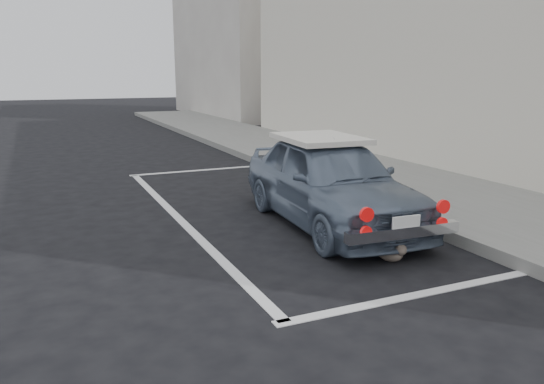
{
  "coord_description": "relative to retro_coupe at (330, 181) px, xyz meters",
  "views": [
    {
      "loc": [
        -2.64,
        -4.12,
        2.01
      ],
      "look_at": [
        -0.36,
        0.98,
        0.75
      ],
      "focal_mm": 35.0,
      "sensor_mm": 36.0,
      "label": 1
    }
  ],
  "objects": [
    {
      "name": "cat",
      "position": [
        -0.12,
        -1.53,
        -0.49
      ],
      "size": [
        0.3,
        0.45,
        0.25
      ],
      "rotation": [
        0.0,
        0.0,
        0.32
      ],
      "color": "brown",
      "rests_on": "ground"
    },
    {
      "name": "pline_rear",
      "position": [
        -0.4,
        -2.38,
        -0.6
      ],
      "size": [
        3.0,
        0.12,
        0.01
      ],
      "primitive_type": "cube",
      "color": "silver",
      "rests_on": "ground"
    },
    {
      "name": "retro_coupe",
      "position": [
        0.0,
        0.0,
        0.0
      ],
      "size": [
        1.63,
        3.6,
        1.2
      ],
      "rotation": [
        0.0,
        0.0,
        -0.06
      ],
      "color": "slate",
      "rests_on": "ground"
    },
    {
      "name": "sidewalk",
      "position": [
        2.3,
        0.12,
        -0.53
      ],
      "size": [
        2.8,
        40.0,
        0.15
      ],
      "primitive_type": "cube",
      "color": "slate",
      "rests_on": "ground"
    },
    {
      "name": "pline_side",
      "position": [
        -1.8,
        1.12,
        -0.6
      ],
      "size": [
        0.12,
        7.0,
        0.01
      ],
      "primitive_type": "cube",
      "color": "silver",
      "rests_on": "ground"
    },
    {
      "name": "pline_front",
      "position": [
        -0.4,
        4.62,
        -0.6
      ],
      "size": [
        3.0,
        0.12,
        0.01
      ],
      "primitive_type": "cube",
      "color": "silver",
      "rests_on": "ground"
    },
    {
      "name": "building_far",
      "position": [
        5.45,
        18.12,
        3.39
      ],
      "size": [
        3.5,
        10.0,
        8.0
      ],
      "primitive_type": "cube",
      "color": "#B5ADA4",
      "rests_on": "ground"
    },
    {
      "name": "ground",
      "position": [
        -0.9,
        -1.88,
        -0.61
      ],
      "size": [
        80.0,
        80.0,
        0.0
      ],
      "primitive_type": "plane",
      "color": "black",
      "rests_on": "ground"
    }
  ]
}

